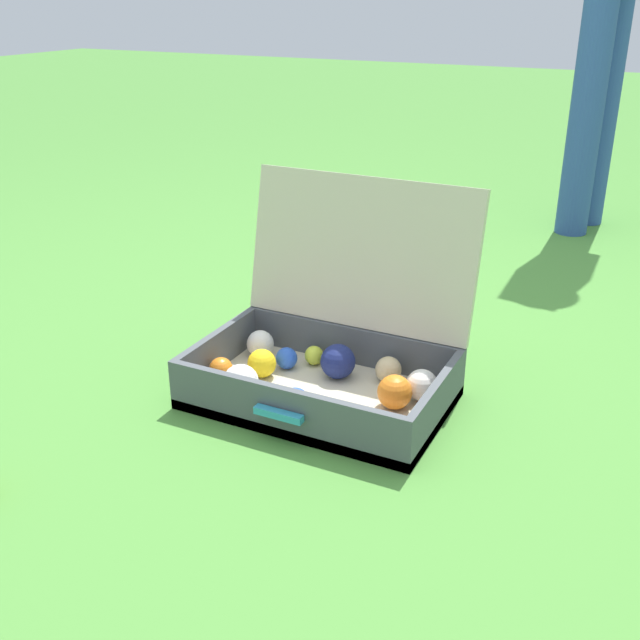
% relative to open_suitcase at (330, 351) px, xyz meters
% --- Properties ---
extents(ground_plane, '(16.00, 16.00, 0.00)m').
position_rel_open_suitcase_xyz_m(ground_plane, '(-0.10, 0.01, -0.10)').
color(ground_plane, '#4C8C38').
extents(open_suitcase, '(0.57, 0.47, 0.47)m').
position_rel_open_suitcase_xyz_m(open_suitcase, '(0.00, 0.00, 0.00)').
color(open_suitcase, beige).
rests_on(open_suitcase, ground).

